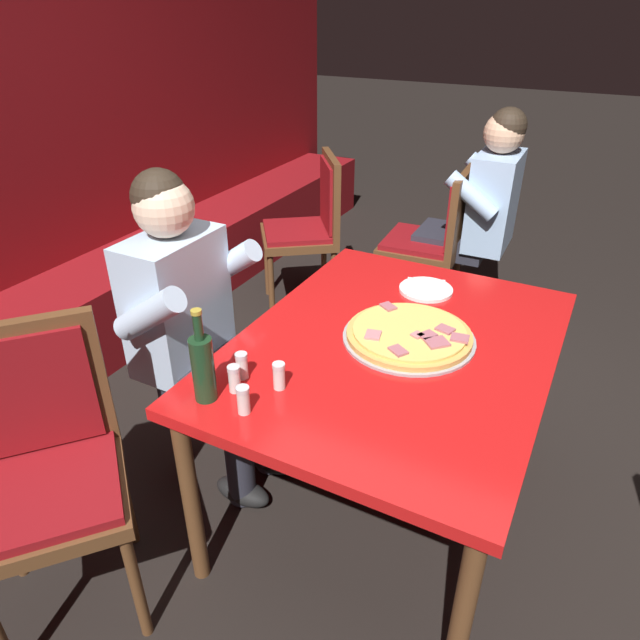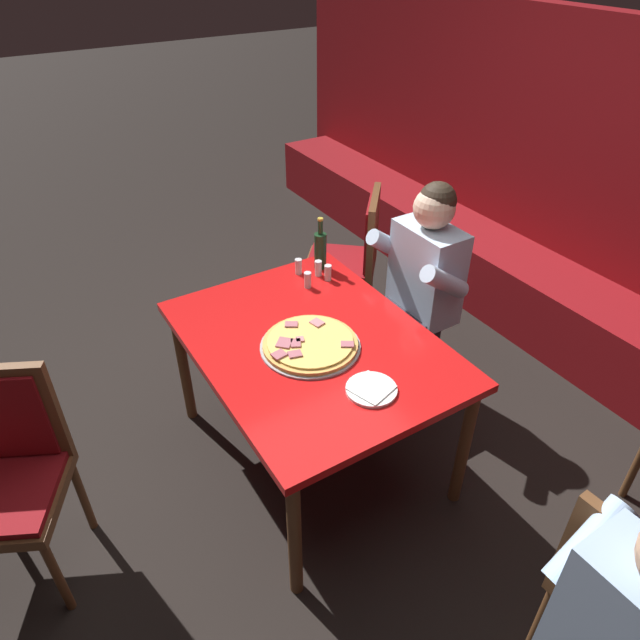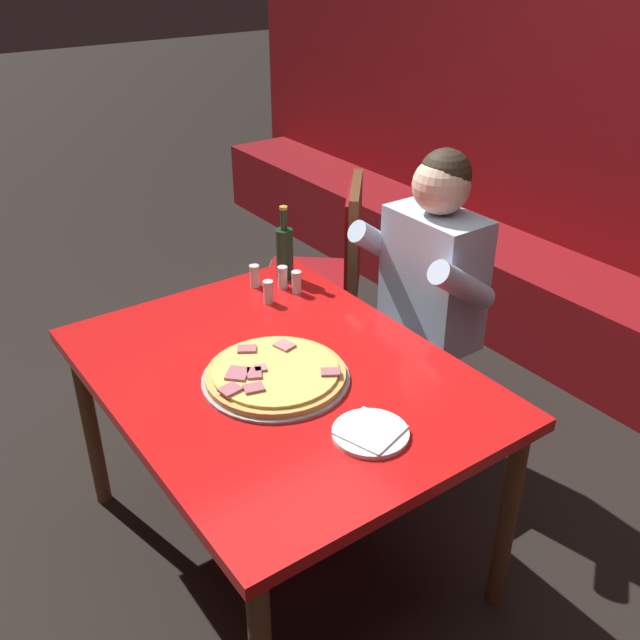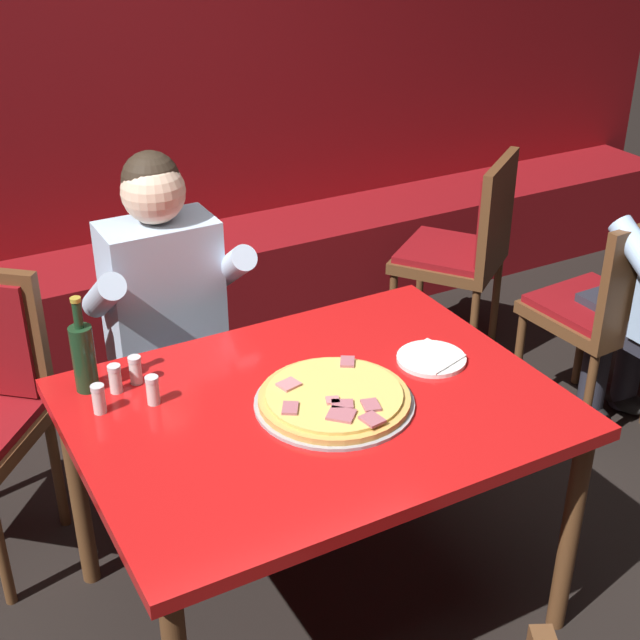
% 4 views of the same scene
% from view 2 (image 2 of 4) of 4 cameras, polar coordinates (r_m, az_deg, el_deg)
% --- Properties ---
extents(ground_plane, '(24.00, 24.00, 0.00)m').
position_cam_2_polar(ground_plane, '(3.10, -0.71, -13.12)').
color(ground_plane, black).
extents(booth_wall_panel, '(6.80, 0.16, 1.90)m').
position_cam_2_polar(booth_wall_panel, '(3.92, 28.19, 10.79)').
color(booth_wall_panel, maroon).
rests_on(booth_wall_panel, ground_plane).
extents(booth_bench, '(6.46, 0.48, 0.46)m').
position_cam_2_polar(booth_bench, '(3.99, 22.82, 0.73)').
color(booth_bench, maroon).
rests_on(booth_bench, ground_plane).
extents(main_dining_table, '(1.32, 1.00, 0.75)m').
position_cam_2_polar(main_dining_table, '(2.63, -0.81, -3.32)').
color(main_dining_table, brown).
rests_on(main_dining_table, ground_plane).
extents(pizza, '(0.45, 0.45, 0.05)m').
position_cam_2_polar(pizza, '(2.53, -1.01, -2.41)').
color(pizza, '#9E9EA3').
rests_on(pizza, main_dining_table).
extents(plate_white_paper, '(0.21, 0.21, 0.02)m').
position_cam_2_polar(plate_white_paper, '(2.33, 5.16, -6.90)').
color(plate_white_paper, white).
rests_on(plate_white_paper, main_dining_table).
extents(beer_bottle, '(0.07, 0.07, 0.29)m').
position_cam_2_polar(beer_bottle, '(3.07, 0.04, 7.09)').
color(beer_bottle, '#19381E').
rests_on(beer_bottle, main_dining_table).
extents(shaker_oregano, '(0.04, 0.04, 0.09)m').
position_cam_2_polar(shaker_oregano, '(3.03, -0.17, 5.13)').
color(shaker_oregano, silver).
rests_on(shaker_oregano, main_dining_table).
extents(shaker_red_pepper_flakes, '(0.04, 0.04, 0.09)m').
position_cam_2_polar(shaker_red_pepper_flakes, '(2.99, 0.79, 4.69)').
color(shaker_red_pepper_flakes, silver).
rests_on(shaker_red_pepper_flakes, main_dining_table).
extents(shaker_parmesan, '(0.04, 0.04, 0.09)m').
position_cam_2_polar(shaker_parmesan, '(3.05, -2.16, 5.30)').
color(shaker_parmesan, silver).
rests_on(shaker_parmesan, main_dining_table).
extents(shaker_black_pepper, '(0.04, 0.04, 0.09)m').
position_cam_2_polar(shaker_black_pepper, '(2.93, -1.24, 3.96)').
color(shaker_black_pepper, silver).
rests_on(shaker_black_pepper, main_dining_table).
extents(diner_seated_blue_shirt, '(0.53, 0.53, 1.27)m').
position_cam_2_polar(diner_seated_blue_shirt, '(3.07, 9.23, 3.14)').
color(diner_seated_blue_shirt, black).
rests_on(diner_seated_blue_shirt, ground_plane).
extents(dining_chair_near_right, '(0.59, 0.59, 0.97)m').
position_cam_2_polar(dining_chair_near_right, '(2.61, -29.03, -12.73)').
color(dining_chair_near_right, brown).
rests_on(dining_chair_near_right, ground_plane).
extents(dining_chair_by_booth, '(0.62, 0.62, 0.98)m').
position_cam_2_polar(dining_chair_by_booth, '(3.62, 3.26, 6.48)').
color(dining_chair_by_booth, brown).
rests_on(dining_chair_by_booth, ground_plane).
extents(dining_chair_near_left, '(0.47, 0.47, 0.94)m').
position_cam_2_polar(dining_chair_near_left, '(2.24, 29.04, -23.08)').
color(dining_chair_near_left, brown).
rests_on(dining_chair_near_left, ground_plane).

